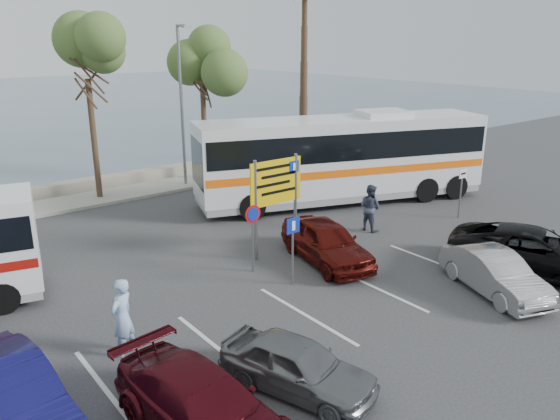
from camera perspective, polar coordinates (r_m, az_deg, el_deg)
ground at (r=17.25m, az=3.53°, el=-8.46°), size 120.00×120.00×0.00m
kerb_strip at (r=28.53m, az=-15.47°, el=1.75°), size 44.00×2.40×0.15m
seawall at (r=30.28m, az=-17.01°, el=2.96°), size 48.00×0.80×0.60m
tree_mid at (r=27.01m, az=-19.66°, el=14.71°), size 3.20×3.20×8.00m
tree_right at (r=29.55m, az=-8.19°, el=14.75°), size 3.20×3.20×7.40m
street_lamp_right at (r=28.52m, az=-10.21°, el=11.39°), size 0.45×1.15×8.01m
direction_sign at (r=19.29m, az=-0.41°, el=2.16°), size 2.20×0.12×3.60m
sign_no_stop at (r=18.01m, az=-2.86°, el=-1.85°), size 0.60×0.08×2.35m
sign_parking at (r=17.09m, az=1.35°, el=-3.31°), size 0.50×0.07×2.25m
sign_taxi at (r=24.78m, az=18.43°, el=2.34°), size 0.50×0.07×2.20m
lane_markings at (r=15.91m, az=2.83°, el=-10.82°), size 12.02×4.20×0.01m
coach_bus_right at (r=25.98m, az=6.49°, el=5.10°), size 13.90×7.38×4.28m
car_silver_a at (r=12.58m, az=1.82°, el=-15.93°), size 2.56×3.94×1.25m
car_blue at (r=12.48m, az=-26.57°, el=-17.56°), size 2.10×4.80×1.54m
car_maroon at (r=11.45m, az=-8.01°, el=-19.74°), size 2.38×4.76×1.33m
car_red at (r=19.15m, az=4.87°, el=-3.32°), size 2.67×4.66×1.49m
suv_black at (r=20.07m, az=25.09°, el=-3.97°), size 4.44×6.02×1.52m
car_silver_b at (r=18.11m, az=21.52°, el=-6.16°), size 2.66×4.19×1.30m
pedestrian_near at (r=14.19m, az=-16.17°, el=-10.72°), size 0.88×0.79×2.02m
pedestrian_far at (r=22.44m, az=9.38°, el=0.26°), size 0.82×1.00×1.92m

